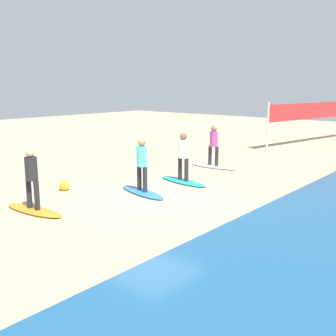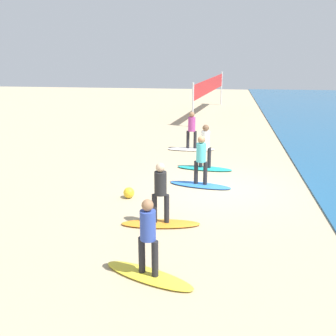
% 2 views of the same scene
% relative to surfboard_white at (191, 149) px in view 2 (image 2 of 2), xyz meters
% --- Properties ---
extents(ground_plane, '(60.00, 60.00, 0.00)m').
position_rel_surfboard_white_xyz_m(ground_plane, '(5.06, 1.20, -0.04)').
color(ground_plane, tan).
extents(surfboard_white, '(0.66, 2.12, 0.09)m').
position_rel_surfboard_white_xyz_m(surfboard_white, '(0.00, 0.00, 0.00)').
color(surfboard_white, white).
rests_on(surfboard_white, ground).
extents(surfer_white, '(0.32, 0.46, 1.64)m').
position_rel_surfboard_white_xyz_m(surfer_white, '(0.00, 0.00, 0.99)').
color(surfer_white, '#232328').
rests_on(surfer_white, surfboard_white).
extents(surfboard_teal, '(0.85, 2.16, 0.09)m').
position_rel_surfboard_white_xyz_m(surfboard_teal, '(2.89, 0.69, 0.00)').
color(surfboard_teal, teal).
rests_on(surfboard_teal, ground).
extents(surfer_teal, '(0.32, 0.46, 1.64)m').
position_rel_surfboard_white_xyz_m(surfer_teal, '(2.89, 0.69, 0.99)').
color(surfer_teal, '#232328').
rests_on(surfer_teal, surfboard_teal).
extents(surfboard_blue, '(0.99, 2.17, 0.09)m').
position_rel_surfboard_white_xyz_m(surfboard_blue, '(4.84, 0.61, 0.00)').
color(surfboard_blue, blue).
rests_on(surfboard_blue, ground).
extents(surfer_blue, '(0.32, 0.45, 1.64)m').
position_rel_surfboard_white_xyz_m(surfer_blue, '(4.84, 0.61, 0.99)').
color(surfer_blue, '#232328').
rests_on(surfer_blue, surfboard_blue).
extents(surfboard_orange, '(0.77, 2.15, 0.09)m').
position_rel_surfboard_white_xyz_m(surfboard_orange, '(8.07, -0.31, 0.00)').
color(surfboard_orange, orange).
rests_on(surfboard_orange, ground).
extents(surfer_orange, '(0.32, 0.46, 1.64)m').
position_rel_surfboard_white_xyz_m(surfer_orange, '(8.07, -0.31, 0.99)').
color(surfer_orange, '#232328').
rests_on(surfer_orange, surfboard_orange).
extents(surfboard_yellow, '(1.37, 2.15, 0.09)m').
position_rel_surfboard_white_xyz_m(surfboard_yellow, '(10.63, -0.22, 0.00)').
color(surfboard_yellow, yellow).
rests_on(surfboard_yellow, ground).
extents(surfer_yellow, '(0.32, 0.43, 1.64)m').
position_rel_surfboard_white_xyz_m(surfer_yellow, '(10.63, -0.22, 0.99)').
color(surfer_yellow, '#232328').
rests_on(surfer_yellow, surfboard_yellow).
extents(volleyball_net, '(8.95, 1.75, 2.50)m').
position_rel_surfboard_white_xyz_m(volleyball_net, '(-9.69, 0.56, 1.74)').
color(volleyball_net, silver).
rests_on(volleyball_net, ground).
extents(beach_ball, '(0.34, 0.34, 0.34)m').
position_rel_surfboard_white_xyz_m(beach_ball, '(6.19, -1.56, 0.13)').
color(beach_ball, yellow).
rests_on(beach_ball, ground).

